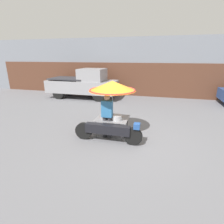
% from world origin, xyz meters
% --- Properties ---
extents(ground_plane, '(36.00, 36.00, 0.00)m').
position_xyz_m(ground_plane, '(0.00, 0.00, 0.00)').
color(ground_plane, slate).
extents(shopfront_building, '(28.00, 2.06, 4.15)m').
position_xyz_m(shopfront_building, '(0.00, 8.32, 2.06)').
color(shopfront_building, gray).
rests_on(shopfront_building, ground).
extents(vendor_motorcycle_cart, '(2.39, 1.68, 2.03)m').
position_xyz_m(vendor_motorcycle_cart, '(-0.45, 0.19, 1.51)').
color(vendor_motorcycle_cart, black).
rests_on(vendor_motorcycle_cart, ground).
extents(vendor_person, '(0.38, 0.22, 1.60)m').
position_xyz_m(vendor_person, '(-0.57, -0.01, 0.89)').
color(vendor_person, '#2D2D33').
rests_on(vendor_person, ground).
extents(pickup_truck, '(4.91, 1.81, 2.05)m').
position_xyz_m(pickup_truck, '(-3.93, 5.73, 0.99)').
color(pickup_truck, black).
rests_on(pickup_truck, ground).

